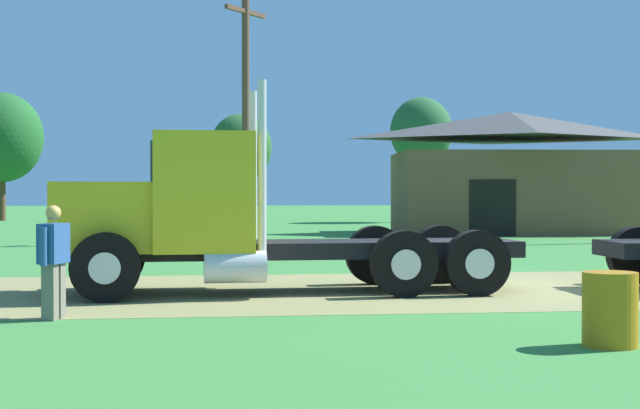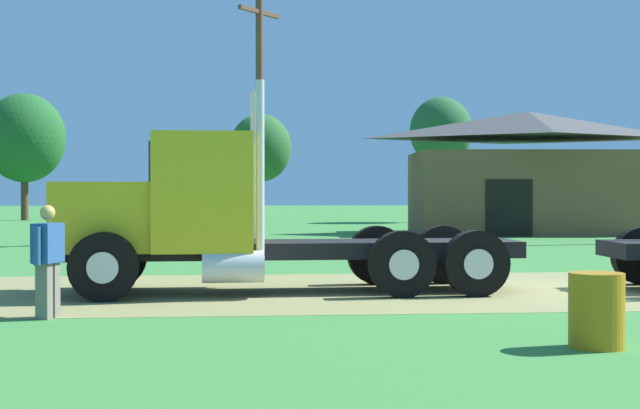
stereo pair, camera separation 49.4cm
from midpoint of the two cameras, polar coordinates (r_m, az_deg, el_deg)
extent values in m
plane|color=#3A7D38|center=(17.45, 12.20, -4.97)|extent=(200.00, 200.00, 0.00)
cube|color=olive|center=(17.45, 12.20, -4.96)|extent=(120.00, 6.60, 0.01)
cube|color=black|center=(16.53, -0.90, -2.70)|extent=(8.00, 1.76, 0.28)
cube|color=gold|center=(16.46, -11.91, -0.70)|extent=(1.70, 2.01, 1.16)
cube|color=silver|center=(16.57, -14.89, -2.09)|extent=(0.23, 2.15, 0.32)
cube|color=gold|center=(16.40, -6.21, 0.74)|extent=(1.71, 2.29, 1.98)
cube|color=#2D3D4C|center=(16.41, -9.14, 2.11)|extent=(0.10, 1.87, 0.87)
cylinder|color=silver|center=(15.56, -2.70, 2.29)|extent=(0.14, 0.14, 2.83)
cylinder|color=silver|center=(17.33, -3.15, 2.14)|extent=(0.14, 0.14, 2.83)
cylinder|color=silver|center=(15.49, -4.32, -3.74)|extent=(1.02, 0.55, 0.52)
cylinder|color=black|center=(15.38, -11.95, -3.68)|extent=(1.11, 0.34, 1.10)
cylinder|color=silver|center=(15.22, -12.00, -3.73)|extent=(0.50, 0.06, 0.50)
cylinder|color=black|center=(17.60, -11.33, -3.12)|extent=(1.11, 0.34, 1.10)
cylinder|color=silver|center=(17.76, -11.29, -3.08)|extent=(0.50, 0.06, 0.50)
cylinder|color=black|center=(16.05, 10.19, -3.49)|extent=(1.11, 0.34, 1.10)
cylinder|color=silver|center=(15.90, 10.36, -3.53)|extent=(0.50, 0.06, 0.50)
cylinder|color=black|center=(18.19, 8.10, -2.98)|extent=(1.11, 0.34, 1.10)
cylinder|color=silver|center=(18.34, 7.96, -2.95)|extent=(0.50, 0.06, 0.50)
cylinder|color=black|center=(15.73, 5.83, -3.57)|extent=(1.11, 0.34, 1.10)
cylinder|color=silver|center=(15.57, 5.96, -3.62)|extent=(0.50, 0.06, 0.50)
cylinder|color=black|center=(17.90, 4.23, -3.04)|extent=(1.11, 0.34, 1.10)
cylinder|color=silver|center=(18.06, 4.13, -3.00)|extent=(0.50, 0.06, 0.50)
cylinder|color=silver|center=(19.08, 19.19, -2.89)|extent=(0.48, 0.06, 0.48)
cube|color=#264C8C|center=(13.53, -14.99, -2.24)|extent=(0.39, 0.55, 0.54)
sphere|color=gold|center=(13.51, -15.00, -0.48)|extent=(0.21, 0.21, 0.21)
cube|color=slate|center=(13.68, -14.78, -4.96)|extent=(0.22, 0.21, 0.77)
cube|color=slate|center=(13.48, -15.19, -5.04)|extent=(0.22, 0.21, 0.77)
cylinder|color=#264C8C|center=(13.80, -14.44, -2.29)|extent=(0.10, 0.10, 0.52)
cylinder|color=#264C8C|center=(13.27, -15.58, -2.42)|extent=(0.10, 0.10, 0.52)
cylinder|color=#B27214|center=(11.16, 17.46, -6.08)|extent=(0.61, 0.61, 0.84)
cube|color=brown|center=(40.57, 12.66, 0.69)|extent=(9.81, 6.75, 3.36)
pyramid|color=#444444|center=(40.66, 12.67, 4.67)|extent=(10.30, 7.09, 1.14)
cube|color=black|center=(37.30, 11.63, -0.21)|extent=(1.80, 0.21, 2.20)
cylinder|color=brown|center=(32.61, -3.21, 5.16)|extent=(0.26, 0.26, 8.46)
cube|color=brown|center=(33.08, -3.22, 11.45)|extent=(1.46, 1.82, 0.14)
cylinder|color=#513823|center=(59.80, -17.05, 0.53)|extent=(0.44, 0.44, 3.01)
ellipsoid|color=#1F5A26|center=(59.88, -17.06, 3.84)|extent=(4.87, 4.87, 5.36)
cylinder|color=#513823|center=(55.74, -3.33, 0.47)|extent=(0.44, 0.44, 2.85)
ellipsoid|color=#285B2A|center=(55.80, -3.33, 3.41)|extent=(3.61, 3.61, 3.97)
cylinder|color=#513823|center=(54.20, 7.51, 0.92)|extent=(0.44, 0.44, 3.73)
ellipsoid|color=#255A2F|center=(54.30, 7.52, 4.37)|extent=(3.52, 3.52, 3.88)
camera|label=1|loc=(0.25, -89.15, 0.01)|focal=53.43mm
camera|label=2|loc=(0.25, 90.85, -0.01)|focal=53.43mm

